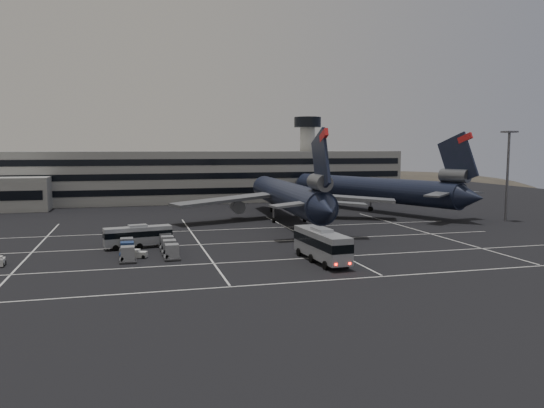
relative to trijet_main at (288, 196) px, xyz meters
The scene contains 11 objects.
ground 30.00m from the trijet_main, 119.45° to the right, with size 260.00×260.00×0.00m, color black.
lane_markings 28.92m from the trijet_main, 118.50° to the right, with size 90.00×55.62×0.01m.
terminal 48.70m from the trijet_main, 111.03° to the left, with size 125.00×26.00×24.00m.
hills 145.36m from the trijet_main, 88.62° to the left, with size 352.00×180.00×44.00m.
lightpole_right 45.26m from the trijet_main, 13.85° to the right, with size 2.40×2.40×18.28m.
trijet_main is the anchor object (origin of this frame).
trijet_far 26.83m from the trijet_main, 24.38° to the left, with size 29.29×55.29×18.08m.
bus_near 39.00m from the trijet_main, 99.98° to the right, with size 3.87×12.78×4.45m.
bus_far 37.20m from the trijet_main, 143.50° to the right, with size 10.13×4.05×3.49m.
tug_b 42.21m from the trijet_main, 134.93° to the right, with size 2.21×1.80×1.24m.
uld_cluster 39.07m from the trijet_main, 137.95° to the right, with size 8.25×16.17×2.10m.
Camera 1 is at (-15.94, -76.76, 14.77)m, focal length 35.00 mm.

